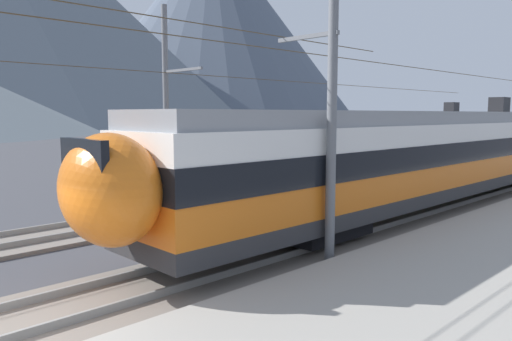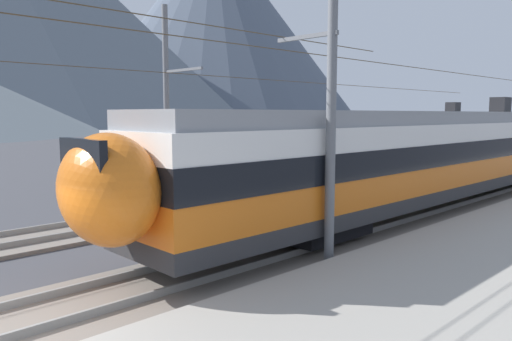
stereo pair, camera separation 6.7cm
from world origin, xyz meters
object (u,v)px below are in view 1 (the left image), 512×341
Objects in this scene: train_near_platform at (450,151)px; catenary_mast_mid at (328,97)px; catenary_mast_far_side at (168,104)px; train_far_track at (422,139)px.

catenary_mast_mid reaches higher than train_near_platform.
train_near_platform is at bearing -44.43° from catenary_mast_far_side.
train_near_platform is 0.70× the size of catenary_mast_far_side.
catenary_mast_far_side is at bearing 173.26° from train_far_track.
catenary_mast_far_side reaches higher than catenary_mast_mid.
train_near_platform is 11.68m from catenary_mast_far_side.
train_near_platform is 11.05m from train_far_track.
catenary_mast_far_side is (1.89, 9.54, 0.02)m from catenary_mast_mid.
catenary_mast_far_side is (-17.51, 2.07, 1.96)m from train_far_track.
catenary_mast_far_side is (-8.22, 8.06, 1.95)m from train_near_platform.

